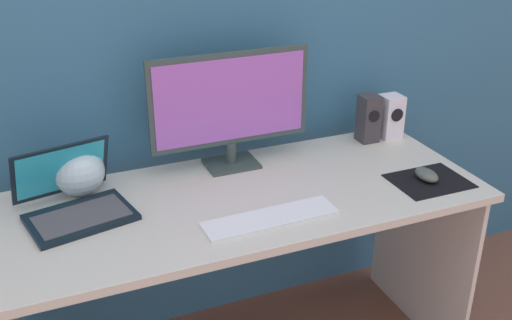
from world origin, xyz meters
The scene contains 10 objects.
wall_back centered at (0.00, 0.40, 1.25)m, with size 6.00×0.04×2.50m, color #326485.
desk centered at (0.00, 0.00, 0.59)m, with size 1.58×0.64×0.74m.
monitor centered at (0.05, 0.22, 0.96)m, with size 0.57×0.14×0.41m.
speaker_right centered at (0.71, 0.23, 0.82)m, with size 0.08×0.08×0.17m.
speaker_near_monitor centered at (0.61, 0.23, 0.83)m, with size 0.07×0.08×0.18m.
laptop centered at (-0.51, 0.09, 0.78)m, with size 0.35×0.34×0.20m.
fishbowl centered at (-0.47, 0.22, 0.82)m, with size 0.17×0.17×0.17m, color silver.
keyboard_external centered at (0.03, -0.17, 0.74)m, with size 0.42×0.11×0.01m, color white.
mousepad centered at (0.62, -0.15, 0.74)m, with size 0.25×0.20×0.00m, color black.
mouse centered at (0.61, -0.14, 0.76)m, with size 0.06×0.10×0.04m, color #4D564A.
Camera 1 is at (-0.62, -1.61, 1.68)m, focal length 42.74 mm.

